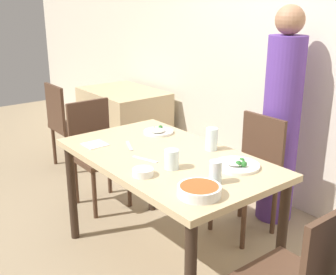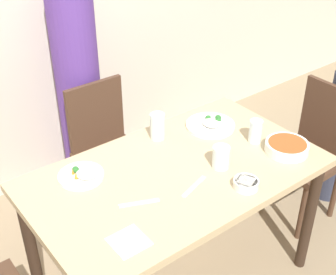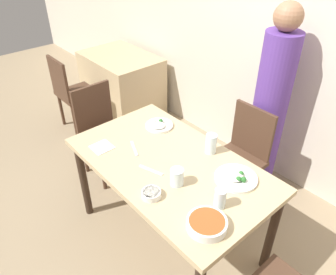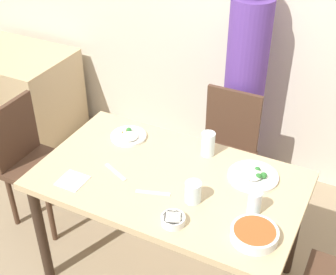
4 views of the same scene
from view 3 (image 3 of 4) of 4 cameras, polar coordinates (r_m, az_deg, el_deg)
name	(u,v)px [view 3 (image 3 of 4)]	position (r m, az deg, el deg)	size (l,w,h in m)	color
ground_plane	(169,236)	(2.76, 0.23, -16.77)	(10.00, 10.00, 0.00)	#998466
wall_back	(298,34)	(2.91, 21.74, 16.33)	(10.00, 0.06, 2.70)	beige
dining_table	(170,172)	(2.27, 0.27, -6.09)	(1.42, 0.83, 0.77)	tan
chair_adult_spot	(241,154)	(2.81, 12.57, -2.88)	(0.40, 0.40, 0.88)	#4C3323
chair_empty_left	(102,129)	(3.12, -11.49, 1.44)	(0.40, 0.40, 0.88)	#4C3323
person_adult	(269,111)	(2.87, 17.22, 4.51)	(0.28, 0.28, 1.65)	#5B3893
bowl_curry	(207,224)	(1.81, 6.77, -14.70)	(0.22, 0.22, 0.05)	white
plate_rice_adult	(236,178)	(2.11, 11.77, -6.87)	(0.27, 0.27, 0.05)	white
plate_rice_child	(159,125)	(2.56, -1.57, 2.16)	(0.22, 0.22, 0.05)	white
bowl_rice_small	(151,194)	(1.96, -2.93, -9.75)	(0.12, 0.12, 0.04)	white
glass_water_tall	(177,177)	(2.01, 1.57, -6.88)	(0.08, 0.08, 0.11)	silver
glass_water_short	(211,144)	(2.27, 7.49, -1.09)	(0.08, 0.08, 0.14)	silver
glass_water_center	(220,198)	(1.90, 9.06, -10.42)	(0.07, 0.07, 0.12)	silver
napkin_folded	(102,147)	(2.39, -11.43, -1.65)	(0.14, 0.14, 0.01)	white
fork_steel	(134,148)	(2.34, -5.90, -1.89)	(0.17, 0.09, 0.01)	silver
spoon_steel	(151,170)	(2.14, -3.00, -5.69)	(0.18, 0.07, 0.01)	silver
background_table	(122,83)	(4.22, -8.00, 9.31)	(0.96, 0.68, 0.73)	tan
chair_background	(71,91)	(3.89, -16.46, 7.77)	(0.40, 0.40, 0.88)	#4C3323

